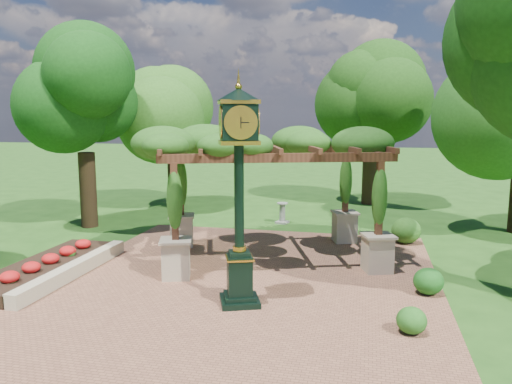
# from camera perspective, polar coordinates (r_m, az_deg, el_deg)

# --- Properties ---
(ground) EXTENTS (120.00, 120.00, 0.00)m
(ground) POSITION_cam_1_polar(r_m,az_deg,el_deg) (12.31, -2.62, -11.93)
(ground) COLOR #1E4714
(ground) RESTS_ON ground
(brick_plaza) EXTENTS (10.00, 12.00, 0.04)m
(brick_plaza) POSITION_cam_1_polar(r_m,az_deg,el_deg) (13.21, -1.45, -10.37)
(brick_plaza) COLOR brown
(brick_plaza) RESTS_ON ground
(border_wall) EXTENTS (0.35, 5.00, 0.40)m
(border_wall) POSITION_cam_1_polar(r_m,az_deg,el_deg) (14.51, -20.08, -8.40)
(border_wall) COLOR #C6B793
(border_wall) RESTS_ON ground
(flower_bed) EXTENTS (1.50, 5.00, 0.36)m
(flower_bed) POSITION_cam_1_polar(r_m,az_deg,el_deg) (15.01, -23.00, -8.08)
(flower_bed) COLOR red
(flower_bed) RESTS_ON ground
(pedestal_clock) EXTENTS (1.27, 1.27, 5.00)m
(pedestal_clock) POSITION_cam_1_polar(r_m,az_deg,el_deg) (11.09, -1.95, 1.71)
(pedestal_clock) COLOR black
(pedestal_clock) RESTS_ON brick_plaza
(pergola) EXTENTS (7.36, 5.82, 4.05)m
(pergola) POSITION_cam_1_polar(r_m,az_deg,el_deg) (14.86, 1.76, 4.78)
(pergola) COLOR tan
(pergola) RESTS_ON brick_plaza
(sundial) EXTENTS (0.55, 0.55, 0.85)m
(sundial) POSITION_cam_1_polar(r_m,az_deg,el_deg) (20.30, 3.02, -2.56)
(sundial) COLOR gray
(sundial) RESTS_ON ground
(shrub_front) EXTENTS (0.79, 0.79, 0.54)m
(shrub_front) POSITION_cam_1_polar(r_m,az_deg,el_deg) (10.69, 17.35, -13.83)
(shrub_front) COLOR #215919
(shrub_front) RESTS_ON brick_plaza
(shrub_mid) EXTENTS (0.91, 0.91, 0.65)m
(shrub_mid) POSITION_cam_1_polar(r_m,az_deg,el_deg) (12.97, 19.11, -9.61)
(shrub_mid) COLOR #185116
(shrub_mid) RESTS_ON brick_plaza
(shrub_back) EXTENTS (1.20, 1.20, 0.88)m
(shrub_back) POSITION_cam_1_polar(r_m,az_deg,el_deg) (17.72, 16.78, -4.23)
(shrub_back) COLOR #2C5F1B
(shrub_back) RESTS_ON brick_plaza
(tree_west_near) EXTENTS (3.92, 3.92, 7.57)m
(tree_west_near) POSITION_cam_1_polar(r_m,az_deg,el_deg) (20.39, -19.15, 10.65)
(tree_west_near) COLOR black
(tree_west_near) RESTS_ON ground
(tree_west_far) EXTENTS (3.71, 3.71, 6.57)m
(tree_west_far) POSITION_cam_1_polar(r_m,az_deg,el_deg) (23.78, -9.51, 9.01)
(tree_west_far) COLOR black
(tree_west_far) RESTS_ON ground
(tree_north) EXTENTS (4.32, 4.32, 7.33)m
(tree_north) POSITION_cam_1_polar(r_m,az_deg,el_deg) (25.08, 13.12, 10.07)
(tree_north) COLOR #372416
(tree_north) RESTS_ON ground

